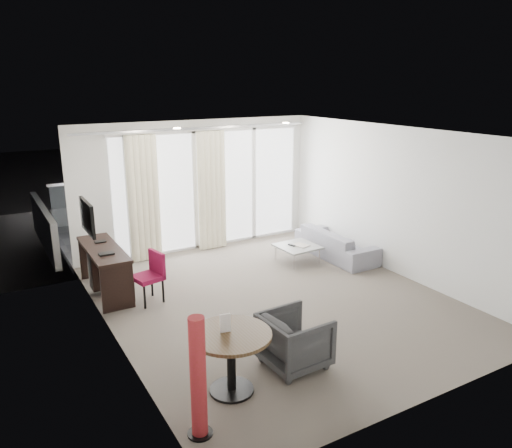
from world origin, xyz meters
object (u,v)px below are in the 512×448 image
rattan_chair_a (195,205)px  rattan_chair_b (242,202)px  round_table (231,362)px  red_lamp (198,378)px  desk (105,270)px  sofa (336,243)px  tub_armchair (295,340)px  coffee_table (297,254)px  desk_chair (148,278)px

rattan_chair_a → rattan_chair_b: 1.23m
round_table → rattan_chair_a: size_ratio=1.02×
red_lamp → desk: bearing=89.3°
desk → sofa: desk is taller
tub_armchair → coffee_table: 3.61m
desk → coffee_table: 3.54m
desk_chair → round_table: desk_chair is taller
desk → red_lamp: size_ratio=1.29×
tub_armchair → rattan_chair_a: 6.55m
desk_chair → coffee_table: (3.03, 0.33, -0.24)m
red_lamp → tub_armchair: bearing=20.8°
desk → tub_armchair: desk is taller
round_table → rattan_chair_b: size_ratio=1.13×
tub_armchair → desk: bearing=20.7°
red_lamp → sofa: 5.57m
desk_chair → rattan_chair_a: bearing=44.6°
rattan_chair_a → tub_armchair: bearing=-108.2°
desk_chair → coffee_table: desk_chair is taller
round_table → sofa: bearing=37.6°
desk_chair → sofa: size_ratio=0.43×
tub_armchair → sofa: tub_armchair is taller
red_lamp → rattan_chair_b: bearing=58.8°
red_lamp → tub_armchair: red_lamp is taller
desk_chair → sofa: bearing=-9.6°
round_table → red_lamp: 0.81m
coffee_table → rattan_chair_b: rattan_chair_b is taller
desk_chair → red_lamp: size_ratio=0.63×
sofa → rattan_chair_b: size_ratio=2.33×
desk_chair → rattan_chair_a: 4.46m
desk_chair → tub_armchair: desk_chair is taller
sofa → round_table: bearing=127.6°
round_table → rattan_chair_b: 7.31m
desk_chair → sofa: desk_chair is taller
round_table → tub_armchair: size_ratio=1.21×
desk → desk_chair: bearing=-55.6°
round_table → tub_armchair: bearing=5.7°
rattan_chair_b → sofa: bearing=-104.0°
red_lamp → round_table: bearing=38.9°
sofa → rattan_chair_b: rattan_chair_b is taller
red_lamp → tub_armchair: 1.63m
round_table → rattan_chair_b: bearing=60.8°
desk_chair → tub_armchair: (0.96, -2.63, -0.06)m
desk → desk_chair: desk_chair is taller
red_lamp → rattan_chair_a: red_lamp is taller
desk → red_lamp: (-0.05, -3.90, 0.25)m
desk_chair → rattan_chair_a: size_ratio=0.91×
round_table → coffee_table: 4.25m
tub_armchair → rattan_chair_a: bearing=-15.5°
rattan_chair_a → rattan_chair_b: rattan_chair_a is taller
sofa → desk_chair: bearing=93.2°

